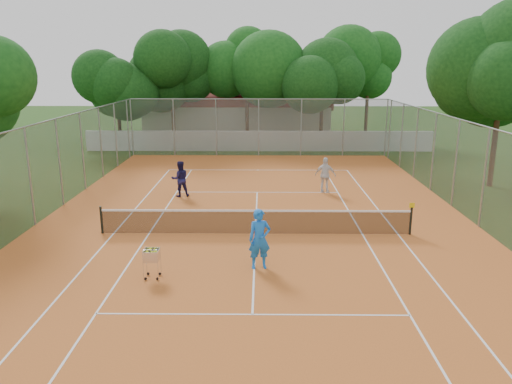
{
  "coord_description": "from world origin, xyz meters",
  "views": [
    {
      "loc": [
        0.23,
        -18.22,
        6.39
      ],
      "look_at": [
        0.0,
        1.5,
        1.3
      ],
      "focal_mm": 35.0,
      "sensor_mm": 36.0,
      "label": 1
    }
  ],
  "objects_px": {
    "player_near": "(260,239)",
    "player_far_right": "(325,175)",
    "clubhouse": "(238,110)",
    "player_far_left": "(180,179)",
    "tennis_net": "(256,222)",
    "ball_hopper": "(152,263)"
  },
  "relations": [
    {
      "from": "tennis_net",
      "to": "player_far_left",
      "type": "relative_size",
      "value": 6.72
    },
    {
      "from": "player_far_right",
      "to": "player_far_left",
      "type": "bearing_deg",
      "value": 23.45
    },
    {
      "from": "tennis_net",
      "to": "clubhouse",
      "type": "height_order",
      "value": "clubhouse"
    },
    {
      "from": "clubhouse",
      "to": "player_near",
      "type": "xyz_separation_m",
      "value": [
        2.17,
        -32.29,
        -1.21
      ]
    },
    {
      "from": "clubhouse",
      "to": "player_near",
      "type": "relative_size",
      "value": 8.42
    },
    {
      "from": "ball_hopper",
      "to": "player_far_left",
      "type": "bearing_deg",
      "value": 86.7
    },
    {
      "from": "player_near",
      "to": "ball_hopper",
      "type": "distance_m",
      "value": 3.41
    },
    {
      "from": "player_far_left",
      "to": "clubhouse",
      "type": "bearing_deg",
      "value": -111.82
    },
    {
      "from": "player_near",
      "to": "player_far_right",
      "type": "height_order",
      "value": "player_near"
    },
    {
      "from": "player_far_left",
      "to": "player_far_right",
      "type": "height_order",
      "value": "player_far_right"
    },
    {
      "from": "player_far_left",
      "to": "ball_hopper",
      "type": "bearing_deg",
      "value": 76.52
    },
    {
      "from": "clubhouse",
      "to": "tennis_net",
      "type": "bearing_deg",
      "value": -86.05
    },
    {
      "from": "player_far_left",
      "to": "ball_hopper",
      "type": "height_order",
      "value": "player_far_left"
    },
    {
      "from": "tennis_net",
      "to": "player_near",
      "type": "distance_m",
      "value": 3.33
    },
    {
      "from": "clubhouse",
      "to": "player_far_right",
      "type": "height_order",
      "value": "clubhouse"
    },
    {
      "from": "clubhouse",
      "to": "player_far_right",
      "type": "distance_m",
      "value": 23.26
    },
    {
      "from": "clubhouse",
      "to": "ball_hopper",
      "type": "xyz_separation_m",
      "value": [
        -1.1,
        -33.12,
        -1.68
      ]
    },
    {
      "from": "player_far_right",
      "to": "ball_hopper",
      "type": "relative_size",
      "value": 1.8
    },
    {
      "from": "player_far_left",
      "to": "tennis_net",
      "type": "bearing_deg",
      "value": 106.62
    },
    {
      "from": "clubhouse",
      "to": "player_far_right",
      "type": "relative_size",
      "value": 9.1
    },
    {
      "from": "clubhouse",
      "to": "player_near",
      "type": "height_order",
      "value": "clubhouse"
    },
    {
      "from": "clubhouse",
      "to": "player_far_left",
      "type": "relative_size",
      "value": 9.28
    }
  ]
}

